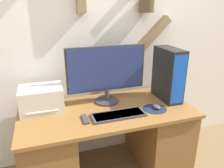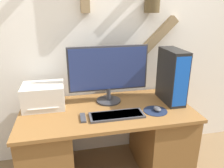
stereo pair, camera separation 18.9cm
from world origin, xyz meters
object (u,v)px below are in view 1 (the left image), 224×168
(remote_control, at_px, (85,119))
(keyboard, at_px, (119,115))
(printer, at_px, (42,99))
(computer_tower, at_px, (168,74))
(mouse, at_px, (157,107))
(monitor, at_px, (107,71))

(remote_control, bearing_deg, keyboard, -3.55)
(printer, height_order, remote_control, printer)
(remote_control, bearing_deg, computer_tower, 11.74)
(mouse, distance_m, printer, 1.02)
(printer, bearing_deg, keyboard, -27.46)
(monitor, xyz_separation_m, printer, (-0.59, 0.00, -0.20))
(keyboard, distance_m, mouse, 0.37)
(printer, bearing_deg, computer_tower, -5.71)
(mouse, height_order, printer, printer)
(keyboard, distance_m, printer, 0.69)
(computer_tower, bearing_deg, mouse, -139.32)
(mouse, bearing_deg, computer_tower, 40.68)
(keyboard, bearing_deg, printer, 152.54)
(printer, xyz_separation_m, remote_control, (0.32, -0.30, -0.10))
(mouse, distance_m, computer_tower, 0.36)
(mouse, height_order, computer_tower, computer_tower)
(monitor, bearing_deg, keyboard, -88.44)
(monitor, xyz_separation_m, computer_tower, (0.58, -0.12, -0.05))
(printer, bearing_deg, mouse, -16.86)
(keyboard, relative_size, computer_tower, 0.91)
(keyboard, height_order, printer, printer)
(monitor, relative_size, mouse, 8.32)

